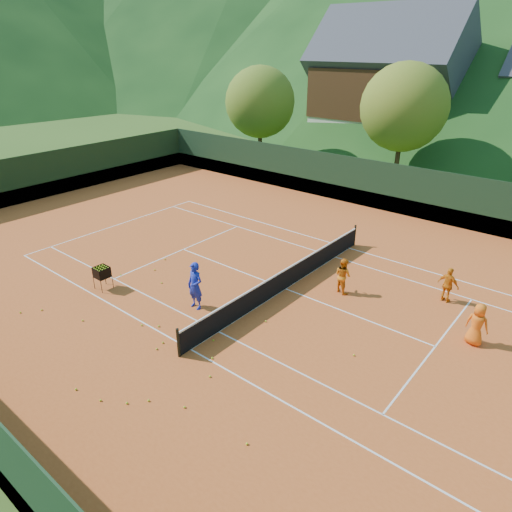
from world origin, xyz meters
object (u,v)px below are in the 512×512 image
Objects in this scene: coach at (195,286)px; student_b at (448,285)px; tennis_net at (286,278)px; ball_hopper at (102,273)px; student_a at (343,275)px; student_c at (477,324)px; chalet_left at (387,87)px.

coach reaches higher than student_b.
tennis_net reaches higher than ball_hopper.
coach is at bearing -117.90° from tennis_net.
student_a is 0.98× the size of student_c.
coach is 0.14× the size of chalet_left.
student_b is 0.95× the size of student_c.
coach reaches higher than tennis_net.
tennis_net is at bearing 39.22° from ball_hopper.
student_c is 14.56m from ball_hopper.
coach reaches higher than ball_hopper.
coach is 1.94× the size of ball_hopper.
student_c reaches higher than student_b.
chalet_left is at bearing -49.50° from student_a.
student_c reaches higher than student_a.
tennis_net is 7.73m from ball_hopper.
student_c is (5.37, -0.30, 0.02)m from student_a.
ball_hopper is at bearing 45.08° from student_b.
coach reaches higher than student_a.
student_a is 1.52× the size of ball_hopper.
ball_hopper is at bearing -140.78° from tennis_net.
student_b reaches higher than tennis_net.
coach is at bearing -76.27° from chalet_left.
coach is 1.24× the size of student_c.
ball_hopper is 35.45m from chalet_left.
student_c is 0.13× the size of tennis_net.
student_b is at bearing 35.20° from ball_hopper.
student_a is at bearing 1.28° from student_c.
tennis_net is at bearing 12.38° from student_c.
chalet_left reaches higher than ball_hopper.
student_b is 31.32m from chalet_left.
tennis_net is 0.87× the size of chalet_left.
student_a is 4.14m from student_b.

